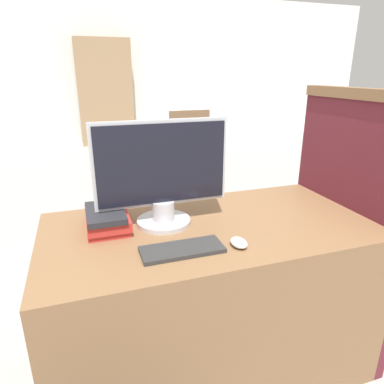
{
  "coord_description": "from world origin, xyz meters",
  "views": [
    {
      "loc": [
        -0.49,
        -0.89,
        1.37
      ],
      "look_at": [
        -0.09,
        0.33,
        0.92
      ],
      "focal_mm": 32.0,
      "sensor_mm": 36.0,
      "label": 1
    }
  ],
  "objects_px": {
    "keyboard": "(182,250)",
    "far_chair": "(193,155)",
    "book_stack": "(107,219)",
    "monitor": "(162,175)",
    "mouse": "(239,243)"
  },
  "relations": [
    {
      "from": "keyboard",
      "to": "far_chair",
      "type": "relative_size",
      "value": 0.31
    },
    {
      "from": "book_stack",
      "to": "far_chair",
      "type": "bearing_deg",
      "value": 62.5
    },
    {
      "from": "monitor",
      "to": "keyboard",
      "type": "bearing_deg",
      "value": -89.03
    },
    {
      "from": "monitor",
      "to": "book_stack",
      "type": "relative_size",
      "value": 2.07
    },
    {
      "from": "mouse",
      "to": "far_chair",
      "type": "bearing_deg",
      "value": 75.58
    },
    {
      "from": "far_chair",
      "to": "keyboard",
      "type": "bearing_deg",
      "value": -105.15
    },
    {
      "from": "book_stack",
      "to": "keyboard",
      "type": "bearing_deg",
      "value": -50.17
    },
    {
      "from": "keyboard",
      "to": "book_stack",
      "type": "xyz_separation_m",
      "value": [
        -0.24,
        0.29,
        0.04
      ]
    },
    {
      "from": "book_stack",
      "to": "far_chair",
      "type": "xyz_separation_m",
      "value": [
        1.06,
        2.04,
        -0.26
      ]
    },
    {
      "from": "mouse",
      "to": "book_stack",
      "type": "xyz_separation_m",
      "value": [
        -0.46,
        0.32,
        0.03
      ]
    },
    {
      "from": "monitor",
      "to": "book_stack",
      "type": "xyz_separation_m",
      "value": [
        -0.24,
        0.03,
        -0.18
      ]
    },
    {
      "from": "book_stack",
      "to": "far_chair",
      "type": "relative_size",
      "value": 0.28
    },
    {
      "from": "keyboard",
      "to": "monitor",
      "type": "bearing_deg",
      "value": 90.97
    },
    {
      "from": "monitor",
      "to": "far_chair",
      "type": "xyz_separation_m",
      "value": [
        0.83,
        2.07,
        -0.43
      ]
    },
    {
      "from": "monitor",
      "to": "mouse",
      "type": "relative_size",
      "value": 6.56
    }
  ]
}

